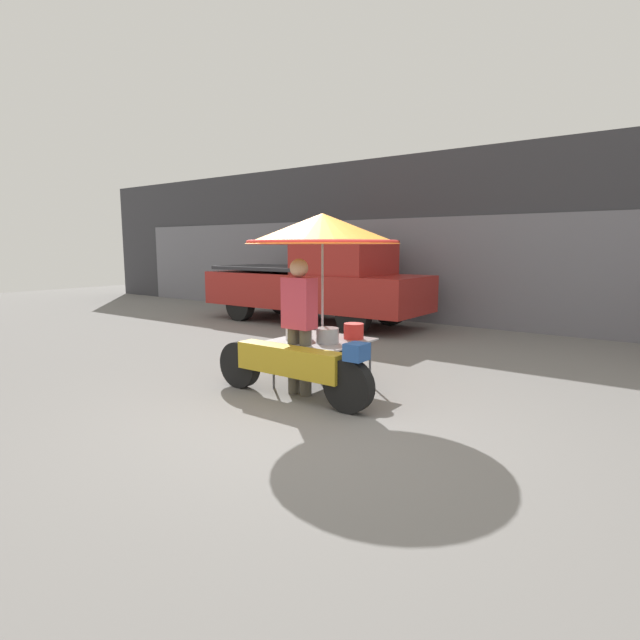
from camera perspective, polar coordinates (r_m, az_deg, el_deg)
The scene contains 5 objects.
ground_plane at distance 5.25m, azimuth -0.92°, elevation -11.04°, with size 36.00×36.00×0.00m, color slate.
shopfront_building at distance 12.05m, azimuth 22.29°, elevation 8.53°, with size 28.00×2.06×3.84m.
vendor_motorcycle_cart at distance 6.04m, azimuth -0.08°, elevation 7.66°, with size 2.20×1.88×2.14m.
vendor_person at distance 5.83m, azimuth -2.38°, elevation 0.06°, with size 0.38×0.22×1.61m.
pickup_truck at distance 11.38m, azimuth -0.23°, elevation 4.18°, with size 5.33×1.81×1.88m.
Camera 1 is at (3.01, -3.93, 1.75)m, focal length 28.00 mm.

